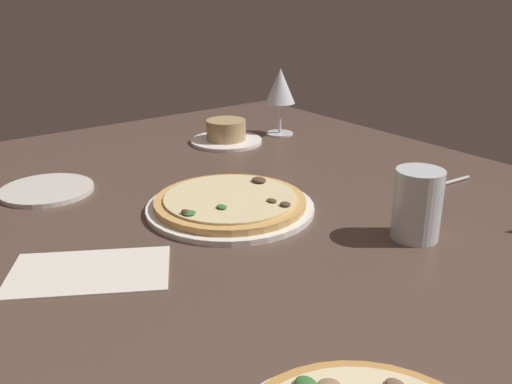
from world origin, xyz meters
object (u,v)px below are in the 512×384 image
at_px(side_plate, 47,190).
at_px(spoon, 441,184).
at_px(water_glass, 417,209).
at_px(paper_menu, 89,272).
at_px(ramekin_on_saucer, 226,134).
at_px(wine_glass_near, 280,88).
at_px(pizza_main, 230,204).

distance_m(side_plate, spoon, 0.76).
bearing_deg(side_plate, water_glass, 35.83).
bearing_deg(paper_menu, ramekin_on_saucer, 159.54).
bearing_deg(water_glass, side_plate, -144.17).
bearing_deg(wine_glass_near, ramekin_on_saucer, -96.22).
height_order(ramekin_on_saucer, spoon, ramekin_on_saucer).
bearing_deg(pizza_main, side_plate, -141.21).
relative_size(ramekin_on_saucer, paper_menu, 0.81).
xyz_separation_m(wine_glass_near, spoon, (0.50, 0.00, -0.12)).
height_order(ramekin_on_saucer, paper_menu, ramekin_on_saucer).
relative_size(wine_glass_near, water_glass, 1.52).
bearing_deg(wine_glass_near, pizza_main, -48.62).
relative_size(water_glass, side_plate, 0.64).
distance_m(ramekin_on_saucer, water_glass, 0.64).
height_order(water_glass, spoon, water_glass).
bearing_deg(wine_glass_near, side_plate, -84.07).
xyz_separation_m(wine_glass_near, side_plate, (0.07, -0.63, -0.12)).
xyz_separation_m(side_plate, paper_menu, (0.35, -0.05, -0.00)).
relative_size(pizza_main, spoon, 2.62).
height_order(wine_glass_near, water_glass, wine_glass_near).
relative_size(ramekin_on_saucer, wine_glass_near, 1.04).
bearing_deg(spoon, side_plate, -124.53).
bearing_deg(ramekin_on_saucer, pizza_main, -33.21).
height_order(ramekin_on_saucer, water_glass, water_glass).
bearing_deg(water_glass, wine_glass_near, 159.57).
bearing_deg(ramekin_on_saucer, paper_menu, -50.34).
xyz_separation_m(wine_glass_near, paper_menu, (0.42, -0.68, -0.12)).
bearing_deg(paper_menu, wine_glass_near, 151.38).
bearing_deg(wine_glass_near, spoon, 0.30).
xyz_separation_m(paper_menu, spoon, (0.08, 0.68, 0.00)).
xyz_separation_m(ramekin_on_saucer, paper_menu, (0.43, -0.52, -0.02)).
height_order(wine_glass_near, paper_menu, wine_glass_near).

